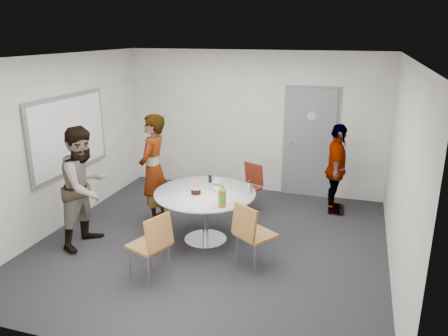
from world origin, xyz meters
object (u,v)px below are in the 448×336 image
(table, at_px, (206,199))
(person_left, at_px, (85,187))
(chair_near_right, at_px, (251,230))
(chair_far, at_px, (250,183))
(whiteboard, at_px, (69,134))
(chair_near_left, at_px, (153,241))
(door, at_px, (310,143))
(person_right, at_px, (336,169))
(person_main, at_px, (153,170))

(table, height_order, person_left, person_left)
(chair_near_right, xyz_separation_m, chair_far, (-0.50, 1.92, -0.04))
(whiteboard, bearing_deg, chair_near_right, -12.87)
(person_left, bearing_deg, chair_near_left, -108.29)
(door, relative_size, table, 1.43)
(table, height_order, chair_far, table)
(whiteboard, distance_m, chair_far, 3.08)
(person_right, bearing_deg, chair_near_left, 142.91)
(table, xyz_separation_m, chair_far, (0.32, 1.33, -0.15))
(table, relative_size, person_main, 0.82)
(person_right, bearing_deg, table, 131.47)
(door, xyz_separation_m, person_right, (0.54, -0.72, -0.24))
(whiteboard, xyz_separation_m, chair_far, (2.68, 1.19, -0.93))
(door, bearing_deg, chair_far, -128.87)
(chair_far, relative_size, person_main, 0.47)
(chair_near_left, xyz_separation_m, person_main, (-0.79, 1.63, 0.35))
(chair_near_right, height_order, chair_far, chair_near_right)
(chair_far, bearing_deg, person_right, -138.67)
(door, distance_m, table, 2.72)
(whiteboard, bearing_deg, person_right, 20.91)
(chair_near_right, bearing_deg, chair_far, 138.09)
(whiteboard, bearing_deg, chair_far, 23.98)
(chair_near_right, relative_size, person_right, 0.58)
(chair_near_right, bearing_deg, person_left, -146.78)
(table, xyz_separation_m, person_right, (1.74, 1.70, 0.12))
(chair_near_left, relative_size, person_main, 0.50)
(whiteboard, height_order, chair_near_right, whiteboard)
(person_right, bearing_deg, whiteboard, 107.98)
(door, height_order, chair_far, door)
(chair_far, relative_size, person_left, 0.48)
(table, xyz_separation_m, person_main, (-1.04, 0.40, 0.23))
(door, height_order, person_left, door)
(chair_far, distance_m, person_main, 1.69)
(table, height_order, person_right, person_right)
(person_right, bearing_deg, chair_far, 101.82)
(door, height_order, table, door)
(chair_near_left, bearing_deg, person_right, -13.60)
(whiteboard, xyz_separation_m, person_main, (1.32, 0.26, -0.55))
(door, distance_m, chair_far, 1.49)
(chair_near_left, distance_m, person_left, 1.56)
(chair_near_left, bearing_deg, person_left, 85.45)
(table, height_order, chair_near_right, table)
(whiteboard, relative_size, person_main, 1.05)
(chair_far, bearing_deg, whiteboard, 50.57)
(person_main, xyz_separation_m, person_right, (2.78, 1.30, -0.12))
(chair_near_left, height_order, person_main, person_main)
(chair_near_left, bearing_deg, person_main, 46.29)
(chair_near_left, xyz_separation_m, person_right, (1.99, 2.94, 0.23))
(whiteboard, relative_size, chair_near_left, 2.11)
(door, distance_m, chair_near_left, 3.96)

